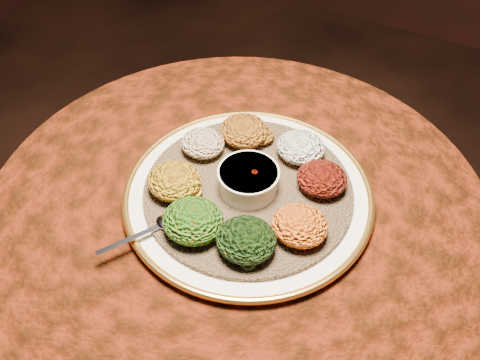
% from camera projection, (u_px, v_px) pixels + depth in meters
% --- Properties ---
extents(table, '(0.96, 0.96, 0.73)m').
position_uv_depth(table, '(237.00, 258.00, 1.14)').
color(table, black).
rests_on(table, ground).
extents(platter, '(0.52, 0.52, 0.02)m').
position_uv_depth(platter, '(248.00, 195.00, 1.00)').
color(platter, white).
rests_on(platter, table).
extents(injera, '(0.48, 0.48, 0.01)m').
position_uv_depth(injera, '(248.00, 191.00, 1.00)').
color(injera, olive).
rests_on(injera, platter).
extents(stew_bowl, '(0.11, 0.11, 0.05)m').
position_uv_depth(stew_bowl, '(248.00, 179.00, 0.97)').
color(stew_bowl, silver).
rests_on(stew_bowl, injera).
extents(spoon, '(0.09, 0.13, 0.01)m').
position_uv_depth(spoon, '(162.00, 225.00, 0.93)').
color(spoon, silver).
rests_on(spoon, injera).
extents(portion_ayib, '(0.10, 0.09, 0.05)m').
position_uv_depth(portion_ayib, '(301.00, 147.00, 1.03)').
color(portion_ayib, white).
rests_on(portion_ayib, injera).
extents(portion_kitfo, '(0.09, 0.09, 0.05)m').
position_uv_depth(portion_kitfo, '(322.00, 179.00, 0.98)').
color(portion_kitfo, black).
rests_on(portion_kitfo, injera).
extents(portion_tikil, '(0.10, 0.09, 0.05)m').
position_uv_depth(portion_tikil, '(300.00, 225.00, 0.90)').
color(portion_tikil, '#A6790D').
rests_on(portion_tikil, injera).
extents(portion_gomen, '(0.10, 0.10, 0.05)m').
position_uv_depth(portion_gomen, '(246.00, 240.00, 0.88)').
color(portion_gomen, black).
rests_on(portion_gomen, injera).
extents(portion_mixveg, '(0.11, 0.10, 0.05)m').
position_uv_depth(portion_mixveg, '(193.00, 221.00, 0.91)').
color(portion_mixveg, '#9F260A').
rests_on(portion_mixveg, injera).
extents(portion_kik, '(0.10, 0.10, 0.05)m').
position_uv_depth(portion_kik, '(174.00, 181.00, 0.97)').
color(portion_kik, '#AE830F').
rests_on(portion_kik, injera).
extents(portion_timatim, '(0.09, 0.08, 0.04)m').
position_uv_depth(portion_timatim, '(203.00, 143.00, 1.05)').
color(portion_timatim, maroon).
rests_on(portion_timatim, injera).
extents(portion_shiro, '(0.10, 0.09, 0.05)m').
position_uv_depth(portion_shiro, '(244.00, 131.00, 1.07)').
color(portion_shiro, '#874B10').
rests_on(portion_shiro, injera).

